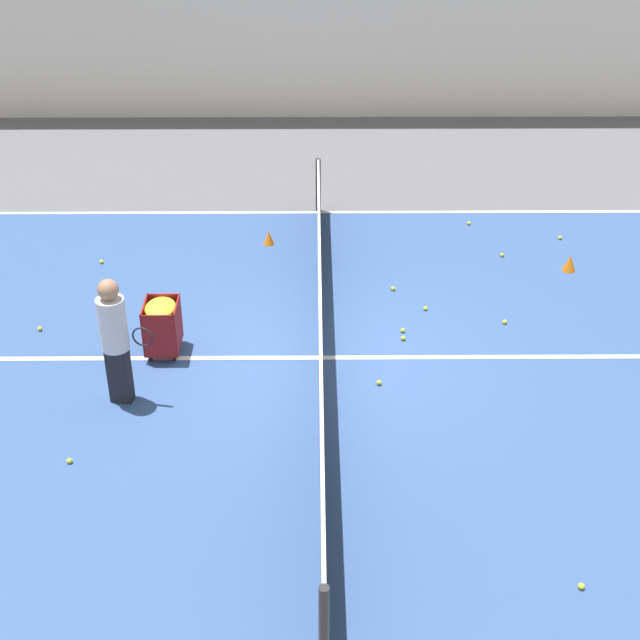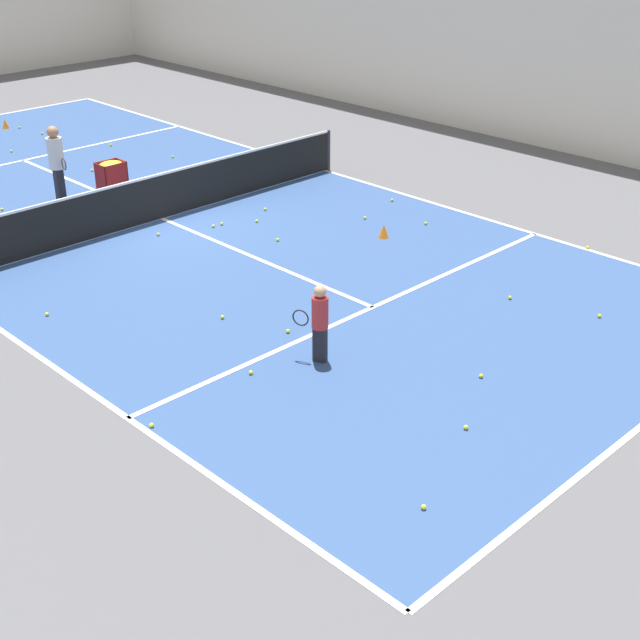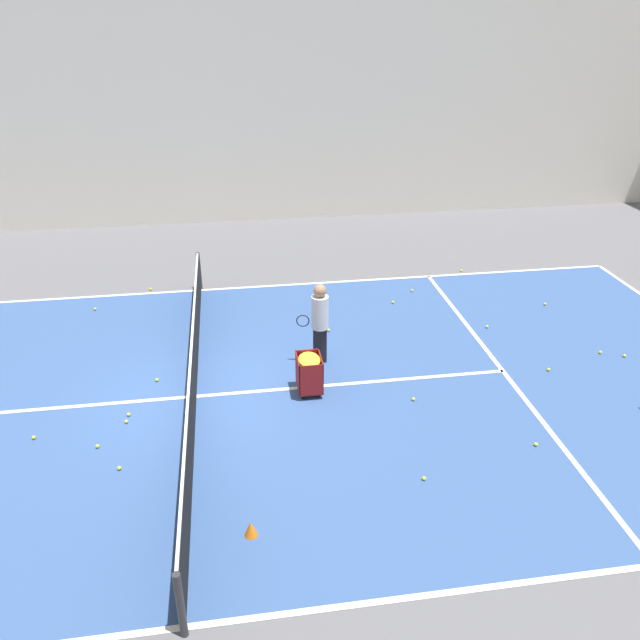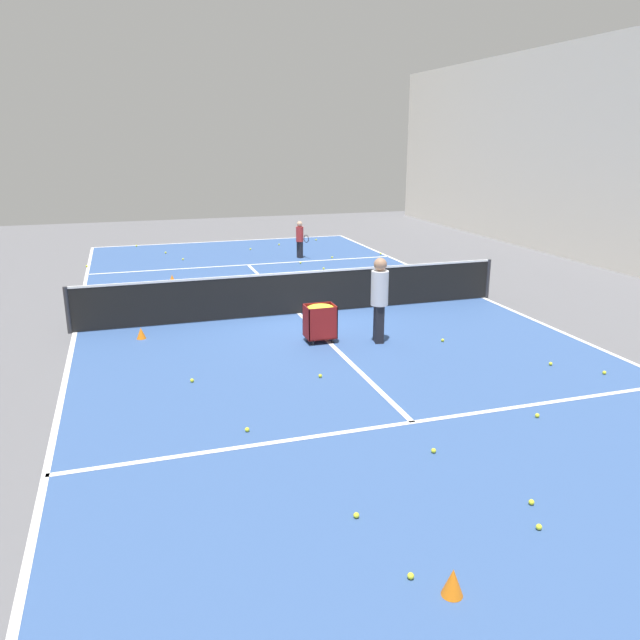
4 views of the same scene
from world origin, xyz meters
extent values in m
plane|color=#5B5B60|center=(0.00, 0.00, 0.00)|extent=(39.43, 39.43, 0.00)
cube|color=#335189|center=(0.00, 0.00, 0.00)|extent=(10.42, 23.46, 0.00)
cube|color=white|center=(5.21, 0.00, 0.01)|extent=(0.10, 23.46, 0.00)
cube|color=white|center=(0.00, -6.45, 0.01)|extent=(10.42, 0.10, 0.00)
cube|color=white|center=(0.00, 6.45, 0.01)|extent=(10.42, 0.10, 0.00)
cube|color=white|center=(0.00, 0.00, 0.01)|extent=(0.10, 12.90, 0.00)
cube|color=silver|center=(11.27, 0.00, 3.70)|extent=(0.15, 35.73, 7.40)
cylinder|color=#2D2D33|center=(5.31, 0.00, 0.53)|extent=(0.10, 0.10, 1.06)
cube|color=black|center=(0.00, 0.00, 0.52)|extent=(10.52, 0.03, 0.99)
cube|color=white|center=(0.00, 0.00, 1.04)|extent=(10.52, 0.04, 0.05)
cube|color=black|center=(-2.05, -7.18, 0.30)|extent=(0.20, 0.24, 0.60)
cylinder|color=#B22D2D|center=(-2.05, -7.18, 0.86)|extent=(0.35, 0.35, 0.53)
sphere|color=tan|center=(-2.05, -7.18, 1.23)|extent=(0.20, 0.20, 0.20)
torus|color=black|center=(-2.21, -6.91, 0.73)|extent=(0.13, 0.27, 0.28)
cube|color=black|center=(-1.01, 2.66, 0.41)|extent=(0.23, 0.32, 0.82)
cylinder|color=silver|center=(-1.01, 2.66, 1.18)|extent=(0.42, 0.42, 0.73)
sphere|color=#A87A5B|center=(-1.01, 2.66, 1.69)|extent=(0.27, 0.27, 0.27)
torus|color=black|center=(-1.03, 2.29, 1.00)|extent=(0.08, 0.28, 0.28)
cube|color=maroon|center=(0.17, 2.26, 0.12)|extent=(0.63, 0.48, 0.02)
cube|color=maroon|center=(0.17, 2.03, 0.46)|extent=(0.63, 0.02, 0.68)
cube|color=maroon|center=(0.17, 2.49, 0.46)|extent=(0.63, 0.02, 0.68)
cube|color=maroon|center=(-0.14, 2.26, 0.46)|extent=(0.02, 0.48, 0.68)
cube|color=maroon|center=(0.47, 2.26, 0.46)|extent=(0.02, 0.48, 0.68)
ellipsoid|color=yellow|center=(0.17, 2.26, 0.75)|extent=(0.59, 0.44, 0.16)
cylinder|color=black|center=(-0.05, 2.09, 0.06)|extent=(0.05, 0.05, 0.12)
cylinder|color=black|center=(0.39, 2.09, 0.06)|extent=(0.05, 0.05, 0.12)
cylinder|color=black|center=(-0.05, 2.43, 0.06)|extent=(0.05, 0.05, 0.12)
cylinder|color=black|center=(0.39, 2.43, 0.06)|extent=(0.05, 0.05, 0.12)
cone|color=orange|center=(3.81, 0.90, 0.13)|extent=(0.20, 0.20, 0.25)
cone|color=orange|center=(2.72, -4.27, 0.14)|extent=(0.23, 0.23, 0.28)
cone|color=orange|center=(1.28, 9.98, 0.15)|extent=(0.21, 0.21, 0.29)
sphere|color=yellow|center=(-1.98, -10.03, 0.04)|extent=(0.07, 0.07, 0.07)
sphere|color=yellow|center=(4.61, -2.85, 0.04)|extent=(0.07, 0.07, 0.07)
sphere|color=yellow|center=(0.70, -1.26, 0.04)|extent=(0.07, 0.07, 0.07)
sphere|color=yellow|center=(-4.36, -2.64, 0.04)|extent=(0.07, 0.07, 0.07)
sphere|color=yellow|center=(1.56, 9.66, 0.04)|extent=(0.07, 0.07, 0.07)
sphere|color=yellow|center=(0.48, -1.24, 0.04)|extent=(0.07, 0.07, 0.07)
sphere|color=yellow|center=(2.54, -9.53, 0.04)|extent=(0.07, 0.07, 0.07)
sphere|color=yellow|center=(-3.13, -6.74, 0.04)|extent=(0.07, 0.07, 0.07)
sphere|color=yellow|center=(3.96, -4.42, 0.04)|extent=(0.07, 0.07, 0.07)
sphere|color=yellow|center=(5.26, -7.70, 0.04)|extent=(0.07, 0.07, 0.07)
sphere|color=yellow|center=(-0.66, -9.32, 0.04)|extent=(0.07, 0.07, 0.07)
sphere|color=yellow|center=(1.37, -1.67, 0.04)|extent=(0.07, 0.07, 0.07)
sphere|color=yellow|center=(-2.22, -4.91, 0.04)|extent=(0.07, 0.07, 0.07)
sphere|color=yellow|center=(3.04, 3.78, 0.04)|extent=(0.07, 0.07, 0.07)
sphere|color=yellow|center=(3.26, -3.23, 0.04)|extent=(0.07, 0.07, 0.07)
sphere|color=yellow|center=(0.79, 4.25, 0.04)|extent=(0.07, 0.07, 0.07)
sphere|color=yellow|center=(-2.33, 3.06, 0.04)|extent=(0.07, 0.07, 0.07)
sphere|color=yellow|center=(0.14, 7.41, 0.04)|extent=(0.07, 0.07, 0.07)
sphere|color=yellow|center=(-3.77, -10.74, 0.04)|extent=(0.07, 0.07, 0.07)
sphere|color=yellow|center=(-1.77, -6.11, 0.04)|extent=(0.07, 0.07, 0.07)
sphere|color=yellow|center=(2.05, -7.99, 0.04)|extent=(0.07, 0.07, 0.07)
sphere|color=yellow|center=(1.71, 8.53, 0.04)|extent=(0.07, 0.07, 0.07)
sphere|color=yellow|center=(-5.10, -6.89, 0.04)|extent=(0.07, 0.07, 0.07)
sphere|color=yellow|center=(2.03, -1.21, 0.04)|extent=(0.07, 0.07, 0.07)
sphere|color=yellow|center=(0.94, -2.85, 0.04)|extent=(0.07, 0.07, 0.07)
sphere|color=yellow|center=(2.48, 6.00, 0.04)|extent=(0.07, 0.07, 0.07)
sphere|color=yellow|center=(-0.69, -0.81, 0.04)|extent=(0.07, 0.07, 0.07)
camera|label=1|loc=(-10.80, 0.07, 7.00)|focal=50.00mm
camera|label=2|loc=(-10.80, -16.08, 7.00)|focal=50.00mm
camera|label=3|loc=(10.63, 0.90, 7.00)|focal=35.00mm
camera|label=4|loc=(3.98, 14.34, 4.20)|focal=35.00mm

